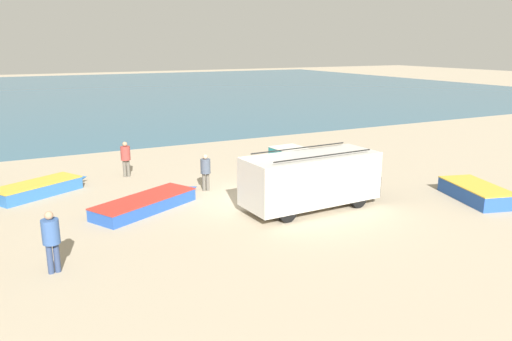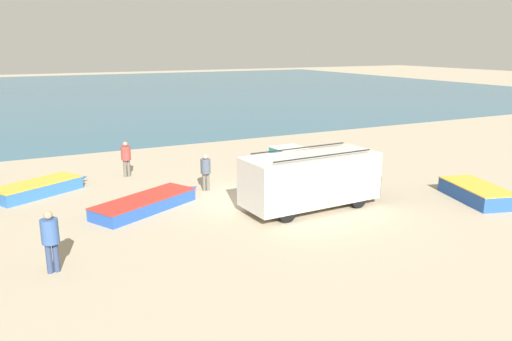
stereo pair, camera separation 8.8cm
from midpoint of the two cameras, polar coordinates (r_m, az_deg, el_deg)
ground_plane at (r=20.71m, az=-0.66°, el=-3.16°), size 200.00×200.00×0.00m
sea_water at (r=70.55m, az=-19.89°, el=8.38°), size 120.00×80.00×0.01m
parked_van at (r=19.28m, az=6.45°, el=-0.92°), size 5.52×2.29×2.26m
fishing_rowboat_0 at (r=23.06m, az=-23.32°, el=-1.83°), size 4.22×2.93×0.55m
fishing_rowboat_1 at (r=19.72m, az=-12.20°, el=-3.63°), size 4.99×3.26×0.50m
fishing_rowboat_2 at (r=26.80m, az=5.11°, el=1.57°), size 1.91×4.89×0.68m
fishing_rowboat_3 at (r=22.36m, az=23.81°, el=-2.25°), size 2.36×4.05×0.63m
fisherman_0 at (r=24.56m, az=-14.54°, el=1.64°), size 0.45×0.45×1.71m
fisherman_1 at (r=14.91m, az=-22.30°, el=-6.94°), size 0.47×0.47×1.80m
fisherman_2 at (r=21.59m, az=-5.67°, el=0.17°), size 0.43×0.43×1.62m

